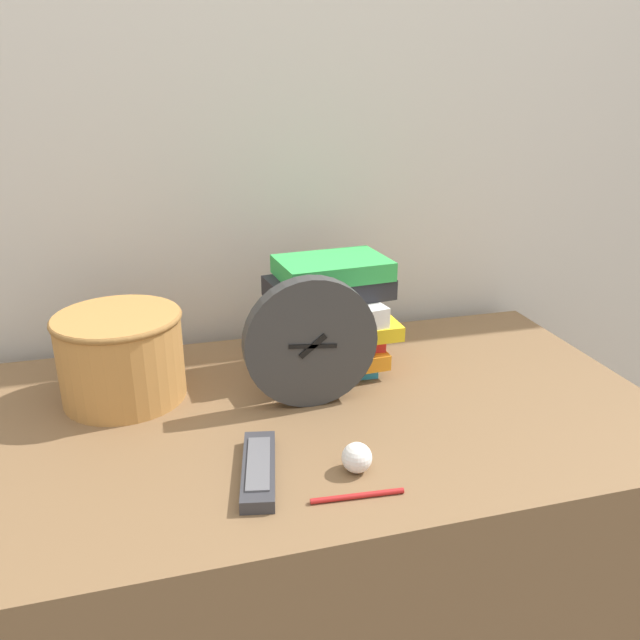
{
  "coord_description": "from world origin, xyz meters",
  "views": [
    {
      "loc": [
        -0.21,
        -0.6,
        1.32
      ],
      "look_at": [
        0.07,
        0.44,
        0.9
      ],
      "focal_mm": 35.0,
      "sensor_mm": 36.0,
      "label": 1
    }
  ],
  "objects_px": {
    "desk_clock": "(311,343)",
    "tv_remote": "(259,469)",
    "book_stack": "(329,316)",
    "basket": "(121,354)",
    "crumpled_paper_ball": "(357,458)",
    "pen": "(358,496)"
  },
  "relations": [
    {
      "from": "book_stack",
      "to": "tv_remote",
      "type": "relative_size",
      "value": 1.36
    },
    {
      "from": "desk_clock",
      "to": "tv_remote",
      "type": "bearing_deg",
      "value": -123.78
    },
    {
      "from": "basket",
      "to": "pen",
      "type": "height_order",
      "value": "basket"
    },
    {
      "from": "desk_clock",
      "to": "tv_remote",
      "type": "distance_m",
      "value": 0.26
    },
    {
      "from": "basket",
      "to": "pen",
      "type": "xyz_separation_m",
      "value": [
        0.32,
        -0.39,
        -0.08
      ]
    },
    {
      "from": "pen",
      "to": "tv_remote",
      "type": "bearing_deg",
      "value": 144.12
    },
    {
      "from": "desk_clock",
      "to": "tv_remote",
      "type": "relative_size",
      "value": 1.28
    },
    {
      "from": "tv_remote",
      "to": "crumpled_paper_ball",
      "type": "relative_size",
      "value": 4.05
    },
    {
      "from": "book_stack",
      "to": "tv_remote",
      "type": "xyz_separation_m",
      "value": [
        -0.2,
        -0.33,
        -0.1
      ]
    },
    {
      "from": "basket",
      "to": "tv_remote",
      "type": "relative_size",
      "value": 1.22
    },
    {
      "from": "basket",
      "to": "crumpled_paper_ball",
      "type": "xyz_separation_m",
      "value": [
        0.34,
        -0.33,
        -0.06
      ]
    },
    {
      "from": "book_stack",
      "to": "pen",
      "type": "xyz_separation_m",
      "value": [
        -0.08,
        -0.42,
        -0.1
      ]
    },
    {
      "from": "tv_remote",
      "to": "book_stack",
      "type": "bearing_deg",
      "value": 58.8
    },
    {
      "from": "desk_clock",
      "to": "basket",
      "type": "distance_m",
      "value": 0.34
    },
    {
      "from": "desk_clock",
      "to": "pen",
      "type": "height_order",
      "value": "desk_clock"
    },
    {
      "from": "book_stack",
      "to": "pen",
      "type": "distance_m",
      "value": 0.44
    },
    {
      "from": "basket",
      "to": "book_stack",
      "type": "bearing_deg",
      "value": 4.13
    },
    {
      "from": "basket",
      "to": "tv_remote",
      "type": "bearing_deg",
      "value": -57.64
    },
    {
      "from": "basket",
      "to": "tv_remote",
      "type": "distance_m",
      "value": 0.37
    },
    {
      "from": "desk_clock",
      "to": "book_stack",
      "type": "bearing_deg",
      "value": 62.55
    },
    {
      "from": "book_stack",
      "to": "desk_clock",
      "type": "bearing_deg",
      "value": -117.45
    },
    {
      "from": "desk_clock",
      "to": "crumpled_paper_ball",
      "type": "xyz_separation_m",
      "value": [
        0.01,
        -0.22,
        -0.1
      ]
    }
  ]
}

